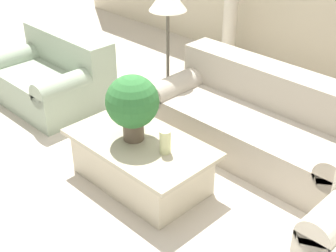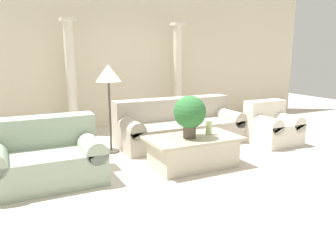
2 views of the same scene
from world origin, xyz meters
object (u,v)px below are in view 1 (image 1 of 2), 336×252
Objects in this scene: loveseat at (53,75)px; floor_lamp at (168,5)px; sofa_long at (262,121)px; coffee_table at (141,161)px; potted_plant at (132,103)px.

floor_lamp is at bearing 36.62° from loveseat.
loveseat is (-2.41, -0.86, 0.01)m from sofa_long.
sofa_long is at bearing 70.94° from coffee_table.
loveseat is 2.32× the size of potted_plant.
potted_plant is at bearing -111.71° from sofa_long.
sofa_long is 1.71× the size of coffee_table.
floor_lamp reaches higher than potted_plant.
coffee_table is at bearing -54.42° from floor_lamp.
floor_lamp reaches higher than sofa_long.
sofa_long is 1.58× the size of floor_lamp.
potted_plant reaches higher than loveseat.
sofa_long is 1.43m from potted_plant.
sofa_long is 3.79× the size of potted_plant.
coffee_table is 1.80m from floor_lamp.
floor_lamp is at bearing 125.58° from coffee_table.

